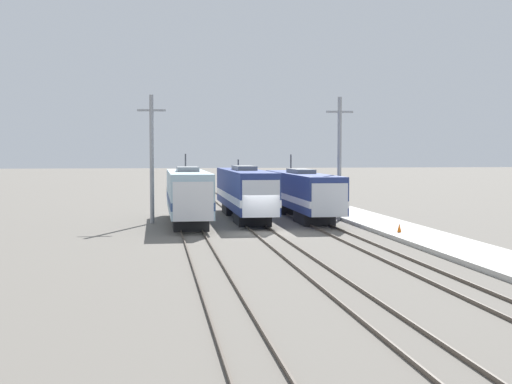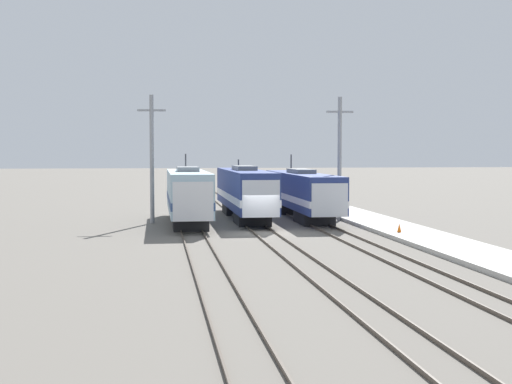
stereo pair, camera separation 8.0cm
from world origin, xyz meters
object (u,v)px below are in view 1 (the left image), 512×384
at_px(locomotive_center, 245,192).
at_px(traffic_cone, 399,228).
at_px(locomotive_far_right, 302,193).
at_px(locomotive_far_left, 188,195).
at_px(catenary_tower_left, 152,157).
at_px(catenary_tower_right, 339,157).

height_order(locomotive_center, traffic_cone, locomotive_center).
distance_m(locomotive_far_right, traffic_cone, 13.99).
bearing_deg(locomotive_far_left, locomotive_far_right, 21.37).
height_order(catenary_tower_left, traffic_cone, catenary_tower_left).
height_order(locomotive_far_left, locomotive_center, locomotive_far_left).
relative_size(locomotive_center, locomotive_far_right, 0.95).
xyz_separation_m(catenary_tower_left, catenary_tower_right, (14.70, 0.00, 0.00)).
xyz_separation_m(locomotive_far_right, catenary_tower_right, (2.49, -2.56, 3.00)).
bearing_deg(locomotive_far_right, catenary_tower_right, -45.79).
relative_size(catenary_tower_left, catenary_tower_right, 1.00).
xyz_separation_m(locomotive_center, traffic_cone, (8.41, -13.23, -1.66)).
xyz_separation_m(locomotive_center, locomotive_far_right, (4.77, 0.19, -0.13)).
distance_m(locomotive_far_left, locomotive_far_right, 10.24).
xyz_separation_m(locomotive_far_left, traffic_cone, (13.17, -9.69, -1.66)).
bearing_deg(locomotive_far_left, locomotive_center, 36.60).
relative_size(locomotive_center, traffic_cone, 32.31).
relative_size(locomotive_far_left, catenary_tower_right, 1.65).
height_order(locomotive_far_left, catenary_tower_right, catenary_tower_right).
height_order(locomotive_center, catenary_tower_left, catenary_tower_left).
xyz_separation_m(locomotive_far_left, locomotive_far_right, (9.53, 3.73, -0.13)).
xyz_separation_m(locomotive_far_left, catenary_tower_left, (-2.68, 1.17, 2.86)).
height_order(locomotive_far_left, traffic_cone, locomotive_far_left).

